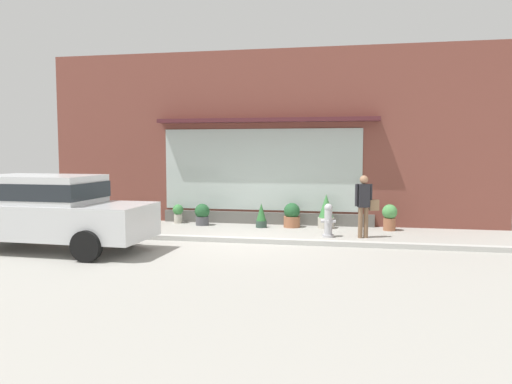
% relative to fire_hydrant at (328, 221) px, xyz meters
% --- Properties ---
extents(ground_plane, '(60.00, 60.00, 0.00)m').
position_rel_fire_hydrant_xyz_m(ground_plane, '(-1.99, -1.01, -0.43)').
color(ground_plane, '#9E9B93').
extents(curb_strip, '(14.00, 0.24, 0.12)m').
position_rel_fire_hydrant_xyz_m(curb_strip, '(-1.99, -1.21, -0.37)').
color(curb_strip, '#B2B2AD').
rests_on(curb_strip, ground_plane).
extents(storefront, '(14.00, 0.81, 5.29)m').
position_rel_fire_hydrant_xyz_m(storefront, '(-2.00, 2.17, 2.17)').
color(storefront, brown).
rests_on(storefront, ground_plane).
extents(fire_hydrant, '(0.38, 0.34, 0.87)m').
position_rel_fire_hydrant_xyz_m(fire_hydrant, '(0.00, 0.00, 0.00)').
color(fire_hydrant, '#B2B2B7').
rests_on(fire_hydrant, ground_plane).
extents(pedestrian_with_handbag, '(0.62, 0.30, 1.62)m').
position_rel_fire_hydrant_xyz_m(pedestrian_with_handbag, '(0.91, 0.03, 0.50)').
color(pedestrian_with_handbag, brown).
rests_on(pedestrian_with_handbag, ground_plane).
extents(parked_car_silver, '(4.60, 2.04, 1.70)m').
position_rel_fire_hydrant_xyz_m(parked_car_silver, '(-6.11, -3.01, 0.53)').
color(parked_car_silver, silver).
rests_on(parked_car_silver, ground_plane).
extents(potted_plant_low_front, '(0.42, 0.42, 0.74)m').
position_rel_fire_hydrant_xyz_m(potted_plant_low_front, '(1.64, 1.39, -0.02)').
color(potted_plant_low_front, '#9E6042').
rests_on(potted_plant_low_front, ground_plane).
extents(potted_plant_window_right, '(0.33, 0.33, 0.58)m').
position_rel_fire_hydrant_xyz_m(potted_plant_window_right, '(-4.70, 1.60, -0.10)').
color(potted_plant_window_right, '#B7B2A3').
rests_on(potted_plant_window_right, ground_plane).
extents(potted_plant_by_entrance, '(0.48, 0.48, 0.72)m').
position_rel_fire_hydrant_xyz_m(potted_plant_by_entrance, '(-1.13, 1.46, -0.08)').
color(potted_plant_by_entrance, '#9E6042').
rests_on(potted_plant_by_entrance, ground_plane).
extents(potted_plant_near_hydrant, '(0.36, 0.36, 0.51)m').
position_rel_fire_hydrant_xyz_m(potted_plant_near_hydrant, '(-6.21, 1.21, -0.18)').
color(potted_plant_near_hydrant, '#4C4C51').
rests_on(potted_plant_near_hydrant, ground_plane).
extents(potted_plant_doorstep, '(0.45, 0.45, 0.65)m').
position_rel_fire_hydrant_xyz_m(potted_plant_doorstep, '(-3.84, 1.32, -0.09)').
color(potted_plant_doorstep, '#4C4C51').
rests_on(potted_plant_doorstep, ground_plane).
extents(potted_plant_corner_tall, '(0.32, 0.32, 0.71)m').
position_rel_fire_hydrant_xyz_m(potted_plant_corner_tall, '(-2.01, 1.24, -0.09)').
color(potted_plant_corner_tall, '#33473D').
rests_on(potted_plant_corner_tall, ground_plane).
extents(potted_plant_trailing_edge, '(0.47, 0.47, 0.99)m').
position_rel_fire_hydrant_xyz_m(potted_plant_trailing_edge, '(-0.14, 1.48, 0.04)').
color(potted_plant_trailing_edge, '#B7B2A3').
rests_on(potted_plant_trailing_edge, ground_plane).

